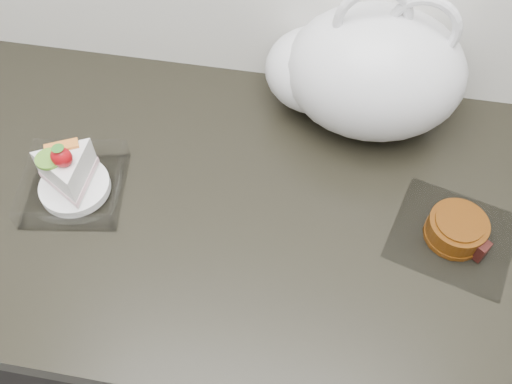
% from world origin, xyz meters
% --- Properties ---
extents(counter, '(2.04, 0.64, 0.90)m').
position_xyz_m(counter, '(0.00, 1.69, 0.45)').
color(counter, black).
rests_on(counter, ground).
extents(cake_tray, '(0.18, 0.18, 0.12)m').
position_xyz_m(cake_tray, '(-0.26, 1.66, 0.93)').
color(cake_tray, white).
rests_on(cake_tray, counter).
extents(mooncake_wrap, '(0.22, 0.21, 0.04)m').
position_xyz_m(mooncake_wrap, '(0.35, 1.68, 0.92)').
color(mooncake_wrap, white).
rests_on(mooncake_wrap, counter).
extents(plastic_bag, '(0.35, 0.25, 0.28)m').
position_xyz_m(plastic_bag, '(0.18, 1.92, 1.01)').
color(plastic_bag, silver).
rests_on(plastic_bag, counter).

